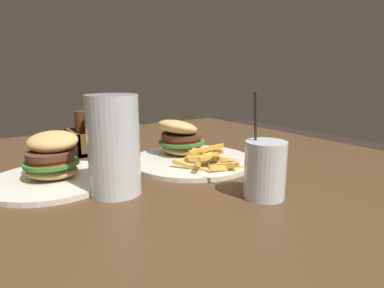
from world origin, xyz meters
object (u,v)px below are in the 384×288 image
(beer_glass, at_px, (114,148))
(spoon, at_px, (113,166))
(meal_plate_far, at_px, (53,167))
(meal_plate_near, at_px, (187,149))
(condiment_caddy, at_px, (87,138))
(juice_glass, at_px, (265,172))

(beer_glass, distance_m, spoon, 0.17)
(meal_plate_far, bearing_deg, meal_plate_near, -93.31)
(meal_plate_far, bearing_deg, beer_glass, -147.69)
(spoon, bearing_deg, beer_glass, 18.15)
(meal_plate_near, height_order, meal_plate_far, same)
(spoon, distance_m, meal_plate_far, 0.13)
(beer_glass, height_order, condiment_caddy, beer_glass)
(meal_plate_far, distance_m, condiment_caddy, 0.25)
(condiment_caddy, bearing_deg, meal_plate_far, 148.37)
(meal_plate_far, xyz_separation_m, condiment_caddy, (0.22, -0.13, 0.01))
(meal_plate_near, distance_m, spoon, 0.18)
(juice_glass, relative_size, condiment_caddy, 1.43)
(beer_glass, bearing_deg, meal_plate_far, 32.31)
(juice_glass, xyz_separation_m, spoon, (0.31, 0.16, -0.04))
(spoon, xyz_separation_m, meal_plate_far, (-0.01, 0.13, 0.02))
(meal_plate_near, distance_m, meal_plate_far, 0.31)
(spoon, height_order, condiment_caddy, condiment_caddy)
(meal_plate_near, height_order, beer_glass, beer_glass)
(beer_glass, relative_size, meal_plate_far, 0.71)
(condiment_caddy, bearing_deg, spoon, 179.23)
(meal_plate_far, bearing_deg, condiment_caddy, -31.63)
(beer_glass, xyz_separation_m, meal_plate_far, (0.13, 0.08, -0.05))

